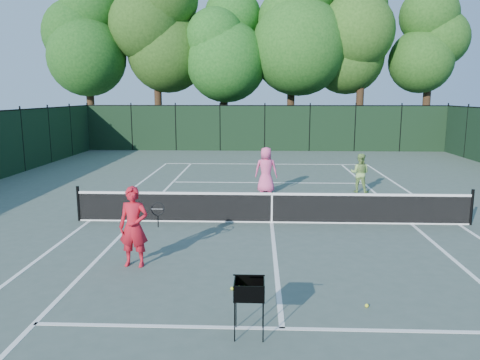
{
  "coord_description": "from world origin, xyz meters",
  "views": [
    {
      "loc": [
        -0.41,
        -13.47,
        3.76
      ],
      "look_at": [
        -0.98,
        1.0,
        1.1
      ],
      "focal_mm": 35.0,
      "sensor_mm": 36.0,
      "label": 1
    }
  ],
  "objects_px": {
    "coach": "(134,227)",
    "player_pink": "(266,170)",
    "player_green": "(360,173)",
    "loose_ball_near_cart": "(367,306)",
    "ball_hopper": "(249,289)",
    "loose_ball_midcourt": "(232,288)"
  },
  "relations": [
    {
      "from": "ball_hopper",
      "to": "loose_ball_midcourt",
      "type": "distance_m",
      "value": 1.89
    },
    {
      "from": "player_pink",
      "to": "loose_ball_midcourt",
      "type": "relative_size",
      "value": 26.05
    },
    {
      "from": "player_pink",
      "to": "player_green",
      "type": "xyz_separation_m",
      "value": [
        3.63,
        0.17,
        -0.13
      ]
    },
    {
      "from": "coach",
      "to": "ball_hopper",
      "type": "distance_m",
      "value": 3.93
    },
    {
      "from": "player_green",
      "to": "loose_ball_near_cart",
      "type": "relative_size",
      "value": 22.23
    },
    {
      "from": "ball_hopper",
      "to": "loose_ball_near_cart",
      "type": "xyz_separation_m",
      "value": [
        2.09,
        1.05,
        -0.73
      ]
    },
    {
      "from": "player_green",
      "to": "loose_ball_near_cart",
      "type": "bearing_deg",
      "value": 99.02
    },
    {
      "from": "loose_ball_near_cart",
      "to": "loose_ball_midcourt",
      "type": "xyz_separation_m",
      "value": [
        -2.45,
        0.65,
        0.0
      ]
    },
    {
      "from": "player_green",
      "to": "loose_ball_near_cart",
      "type": "xyz_separation_m",
      "value": [
        -1.97,
        -10.12,
        -0.72
      ]
    },
    {
      "from": "player_pink",
      "to": "player_green",
      "type": "height_order",
      "value": "player_pink"
    },
    {
      "from": "loose_ball_midcourt",
      "to": "loose_ball_near_cart",
      "type": "bearing_deg",
      "value": -14.9
    },
    {
      "from": "coach",
      "to": "ball_hopper",
      "type": "relative_size",
      "value": 1.96
    },
    {
      "from": "player_pink",
      "to": "ball_hopper",
      "type": "xyz_separation_m",
      "value": [
        -0.43,
        -10.99,
        -0.12
      ]
    },
    {
      "from": "ball_hopper",
      "to": "loose_ball_midcourt",
      "type": "bearing_deg",
      "value": 102.56
    },
    {
      "from": "player_pink",
      "to": "player_green",
      "type": "relative_size",
      "value": 1.17
    },
    {
      "from": "player_green",
      "to": "loose_ball_near_cart",
      "type": "distance_m",
      "value": 10.34
    },
    {
      "from": "coach",
      "to": "player_pink",
      "type": "bearing_deg",
      "value": 73.32
    },
    {
      "from": "loose_ball_near_cart",
      "to": "player_green",
      "type": "bearing_deg",
      "value": 78.96
    },
    {
      "from": "player_green",
      "to": "loose_ball_midcourt",
      "type": "xyz_separation_m",
      "value": [
        -4.43,
        -9.47,
        -0.72
      ]
    },
    {
      "from": "coach",
      "to": "player_pink",
      "type": "distance_m",
      "value": 8.6
    },
    {
      "from": "coach",
      "to": "loose_ball_midcourt",
      "type": "xyz_separation_m",
      "value": [
        2.23,
        -1.25,
        -0.86
      ]
    },
    {
      "from": "ball_hopper",
      "to": "coach",
      "type": "bearing_deg",
      "value": 131.79
    }
  ]
}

